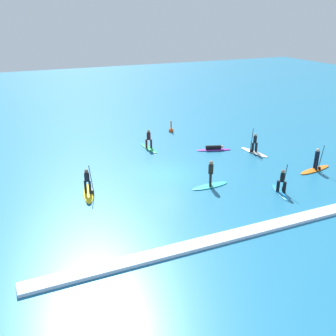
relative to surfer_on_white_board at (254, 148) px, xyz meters
name	(u,v)px	position (x,y,z in m)	size (l,w,h in m)	color
ground_plane	(168,174)	(-8.68, -1.35, -0.41)	(120.00, 120.00, 0.00)	#1E6B93
surfer_on_white_board	(254,148)	(0.00, 0.00, 0.00)	(1.16, 3.16, 2.18)	white
surfer_on_green_board	(149,143)	(-7.91, 4.65, 0.09)	(0.90, 3.08, 1.71)	#23B266
surfer_on_purple_board	(214,149)	(-2.87, 1.89, -0.25)	(3.06, 1.52, 0.46)	purple
surfer_on_blue_board	(281,186)	(-3.02, -7.30, 0.06)	(1.26, 2.62, 2.00)	#1E8CD1
surfer_on_orange_board	(316,165)	(1.95, -5.18, -0.02)	(3.33, 1.22, 2.10)	orange
surfer_on_teal_board	(210,180)	(-6.86, -4.50, 0.10)	(2.84, 0.89, 1.90)	#33C6CC
surfer_on_yellow_board	(88,188)	(-14.91, -2.32, 0.08)	(1.15, 3.12, 2.12)	yellow
marker_buoy	(171,130)	(-4.02, 8.50, -0.23)	(0.49, 0.49, 1.26)	#E55119
wave_crest	(237,234)	(-8.68, -10.67, -0.32)	(22.53, 0.90, 0.18)	white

